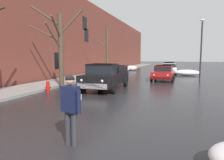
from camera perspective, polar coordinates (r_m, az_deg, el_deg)
name	(u,v)px	position (r m, az deg, el deg)	size (l,w,h in m)	color
ground_plane	(15,155)	(5.37, -25.58, -18.43)	(200.00, 200.00, 0.00)	#232326
left_sidewalk_slab	(91,75)	(23.67, -5.93, 1.28)	(3.02, 80.00, 0.16)	gray
brick_townhouse_facade	(75,36)	(24.60, -10.43, 12.17)	(0.63, 80.00, 9.40)	brown
snow_bank_near_corner_left	(122,70)	(30.67, 2.91, 2.92)	(1.93, 1.49, 0.65)	white
snow_bank_mid_block_left	(131,68)	(33.29, 5.42, 3.31)	(1.86, 1.08, 0.83)	white
snow_bank_near_corner_right	(187,73)	(25.64, 20.30, 1.93)	(2.92, 1.24, 0.72)	white
bare_tree_second_along_sidewalk	(60,46)	(14.85, -14.46, 9.28)	(3.74, 2.20, 5.70)	#4C3D2D
bare_tree_mid_block	(107,50)	(23.56, -1.49, 8.33)	(2.03, 1.98, 5.63)	#4C3D2D
pickup_truck_black_approaching_near_lane	(106,76)	(13.93, -1.80, 1.01)	(2.31, 5.24, 1.76)	black
sedan_red_parked_kerbside_close	(163,72)	(19.89, 14.24, 2.08)	(2.05, 4.43, 1.42)	red
sedan_white_parked_kerbside_mid	(168,68)	(27.84, 15.54, 3.24)	(2.30, 4.02, 1.42)	silver
sedan_black_parked_far_down_block	(169,66)	(33.99, 15.84, 3.77)	(2.13, 4.28, 1.42)	black
pedestrian_with_coffee	(71,105)	(5.16, -11.57, -6.78)	(0.64, 0.36, 1.76)	#2D2D33
fire_hydrant	(48,86)	(13.49, -17.56, -1.72)	(0.42, 0.22, 0.71)	red
street_lamp_post	(201,46)	(20.80, 23.77, 8.62)	(0.44, 0.24, 5.66)	#28282D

